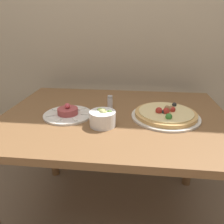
% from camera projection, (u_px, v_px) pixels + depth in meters
% --- Properties ---
extents(back_wall, '(8.00, 0.05, 2.60)m').
position_uv_depth(back_wall, '(123.00, 5.00, 1.47)').
color(back_wall, tan).
rests_on(back_wall, ground_plane).
extents(dining_table, '(1.20, 0.88, 0.74)m').
position_uv_depth(dining_table, '(114.00, 130.00, 1.20)').
color(dining_table, brown).
rests_on(dining_table, ground_plane).
extents(pizza_plate, '(0.35, 0.35, 0.06)m').
position_uv_depth(pizza_plate, '(166.00, 114.00, 1.12)').
color(pizza_plate, silver).
rests_on(pizza_plate, dining_table).
extents(tartare_plate, '(0.26, 0.26, 0.07)m').
position_uv_depth(tartare_plate, '(68.00, 113.00, 1.14)').
color(tartare_plate, silver).
rests_on(tartare_plate, dining_table).
extents(small_bowl, '(0.12, 0.12, 0.08)m').
position_uv_depth(small_bowl, '(103.00, 118.00, 1.03)').
color(small_bowl, white).
rests_on(small_bowl, dining_table).
extents(salt_shaker, '(0.03, 0.03, 0.07)m').
position_uv_depth(salt_shaker, '(110.00, 102.00, 1.24)').
color(salt_shaker, silver).
rests_on(salt_shaker, dining_table).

